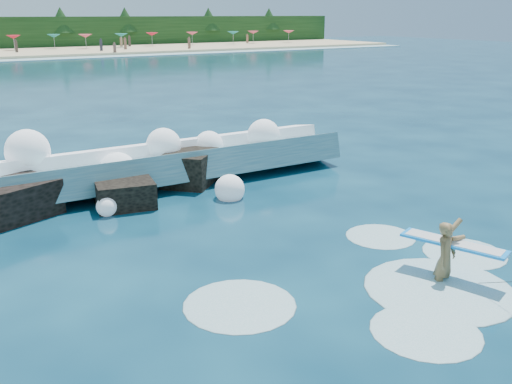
% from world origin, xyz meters
% --- Properties ---
extents(ground, '(200.00, 200.00, 0.00)m').
position_xyz_m(ground, '(0.00, 0.00, 0.00)').
color(ground, '#07263A').
rests_on(ground, ground).
extents(breaking_wave, '(19.23, 2.94, 1.66)m').
position_xyz_m(breaking_wave, '(-1.67, 7.97, 0.58)').
color(breaking_wave, '#336C81').
rests_on(breaking_wave, ground).
extents(rock_cluster, '(8.23, 3.18, 1.30)m').
position_xyz_m(rock_cluster, '(-0.98, 6.82, 0.41)').
color(rock_cluster, black).
rests_on(rock_cluster, ground).
extents(surfer_with_board, '(1.27, 2.85, 1.64)m').
position_xyz_m(surfer_with_board, '(3.60, -2.40, 0.61)').
color(surfer_with_board, olive).
rests_on(surfer_with_board, ground).
extents(wave_spray, '(14.99, 4.70, 2.35)m').
position_xyz_m(wave_spray, '(-2.77, 7.88, 1.10)').
color(wave_spray, white).
rests_on(wave_spray, ground).
extents(surf_foam, '(9.21, 5.81, 0.16)m').
position_xyz_m(surf_foam, '(2.84, -2.16, 0.00)').
color(surf_foam, silver).
rests_on(surf_foam, ground).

